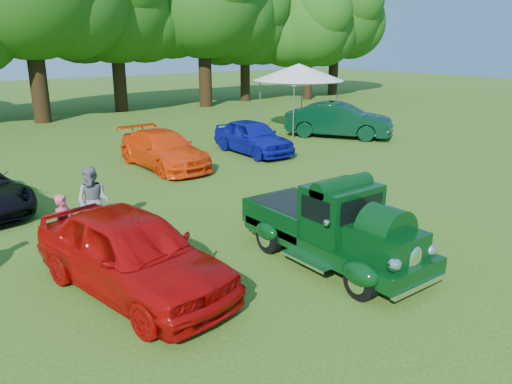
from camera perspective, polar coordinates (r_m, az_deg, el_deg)
ground at (r=10.76m, az=1.75°, el=-8.65°), size 120.00×120.00×0.00m
hero_pickup at (r=10.90m, az=8.78°, el=-4.10°), size 2.12×4.55×1.78m
red_convertible at (r=9.79m, az=-14.00°, el=-6.68°), size 2.72×4.99×1.61m
back_car_orange at (r=19.30m, az=-10.53°, el=4.80°), size 2.00×4.79×1.38m
back_car_blue at (r=21.40m, az=-0.37°, el=6.33°), size 1.82×4.26×1.44m
back_car_green at (r=25.47m, az=9.48°, el=8.11°), size 4.31×5.34×1.71m
spectator_pink at (r=11.73m, az=-20.97°, el=-3.70°), size 0.64×0.59×1.47m
spectator_grey at (r=12.86m, az=-18.12°, el=-1.04°), size 1.05×1.06×1.73m
canopy_tent at (r=26.74m, az=4.90°, el=13.45°), size 4.92×4.92×3.52m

